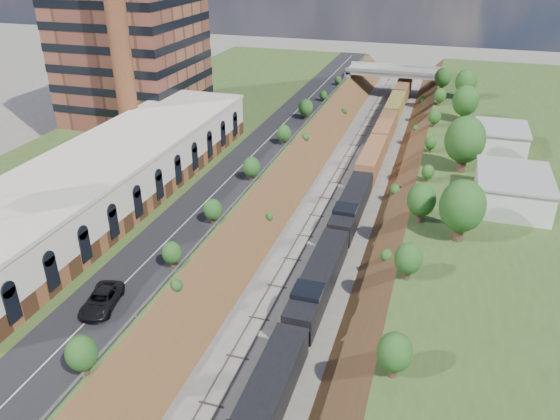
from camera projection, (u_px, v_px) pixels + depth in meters
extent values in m
cube|color=#354E20|center=(162.00, 156.00, 95.96)|extent=(44.00, 180.00, 5.00)
cube|color=brown|center=(281.00, 184.00, 91.20)|extent=(10.00, 180.00, 10.00)
cube|color=brown|center=(415.00, 201.00, 85.32)|extent=(10.00, 180.00, 10.00)
cube|color=gray|center=(330.00, 190.00, 88.92)|extent=(1.58, 180.00, 0.18)
cube|color=gray|center=(362.00, 194.00, 87.53)|extent=(1.58, 180.00, 0.18)
cube|color=black|center=(255.00, 153.00, 90.13)|extent=(8.00, 180.00, 0.10)
cube|color=#99999E|center=(279.00, 152.00, 88.81)|extent=(0.06, 171.00, 0.30)
cube|color=brown|center=(114.00, 190.00, 74.25)|extent=(14.00, 62.00, 2.20)
cube|color=beige|center=(111.00, 168.00, 72.79)|extent=(14.00, 62.00, 4.30)
cube|color=beige|center=(108.00, 151.00, 71.71)|extent=(14.30, 62.30, 0.50)
cylinder|color=brown|center=(117.00, 25.00, 83.23)|extent=(3.20, 3.20, 40.00)
cube|color=gray|center=(350.00, 81.00, 142.79)|extent=(1.50, 8.00, 6.20)
cube|color=gray|center=(440.00, 88.00, 136.64)|extent=(1.50, 8.00, 6.20)
cube|color=gray|center=(395.00, 72.00, 138.32)|extent=(24.00, 8.00, 1.00)
cube|color=gray|center=(393.00, 72.00, 134.55)|extent=(24.00, 0.30, 0.80)
cube|color=gray|center=(397.00, 66.00, 141.37)|extent=(24.00, 0.30, 0.80)
cube|color=silver|center=(512.00, 191.00, 72.02)|extent=(9.00, 12.00, 4.00)
cube|color=silver|center=(500.00, 139.00, 90.99)|extent=(8.00, 10.00, 3.60)
cylinder|color=#473323|center=(458.00, 230.00, 63.83)|extent=(1.30, 1.30, 2.62)
ellipsoid|color=#28501C|center=(462.00, 206.00, 62.42)|extent=(5.25, 5.25, 6.30)
cylinder|color=#473323|center=(155.00, 286.00, 54.80)|extent=(0.66, 0.66, 1.22)
ellipsoid|color=#28501C|center=(154.00, 274.00, 54.14)|extent=(2.45, 2.45, 2.94)
cube|color=black|center=(261.00, 411.00, 44.49)|extent=(3.14, 18.82, 3.09)
cube|color=black|center=(319.00, 280.00, 61.39)|extent=(3.14, 18.82, 3.09)
cube|color=black|center=(352.00, 206.00, 78.29)|extent=(3.14, 18.82, 3.09)
cube|color=brown|center=(390.00, 117.00, 115.45)|extent=(3.14, 66.74, 3.76)
imported|color=black|center=(102.00, 300.00, 52.19)|extent=(3.94, 6.41, 1.66)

